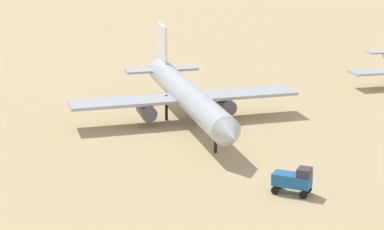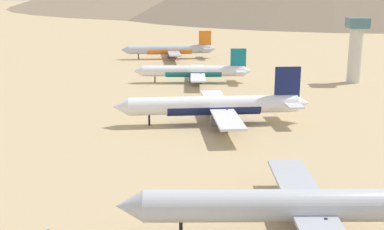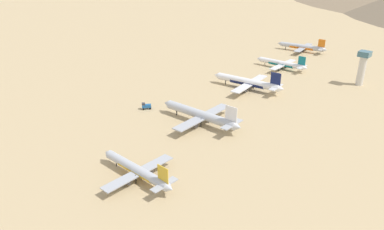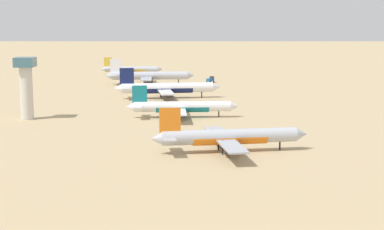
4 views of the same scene
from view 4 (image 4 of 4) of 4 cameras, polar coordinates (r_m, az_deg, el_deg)
The scene contains 8 objects.
ground_plane at distance 281.79m, azimuth -2.61°, elevation 1.66°, with size 1800.00×1800.00×0.00m, color tan.
parked_jet_0 at distance 166.84m, azimuth 3.58°, elevation -2.14°, with size 45.63×37.26×13.17m.
parked_jet_1 at distance 224.78m, azimuth -1.03°, elevation 0.79°, with size 43.40×35.22×12.52m.
parked_jet_2 at distance 280.10m, azimuth -2.49°, elevation 2.63°, with size 51.20×41.77×14.77m.
parked_jet_3 at distance 340.90m, azimuth -4.24°, elevation 3.83°, with size 51.60×41.88×14.88m.
parked_jet_4 at distance 398.00m, azimuth -5.96°, elevation 4.44°, with size 41.63×33.70×12.04m.
service_truck at distance 347.81m, azimuth 1.81°, elevation 3.47°, with size 5.13×5.64×3.90m.
control_tower at distance 228.54m, azimuth -15.85°, elevation 2.89°, with size 7.20×7.20×23.44m.
Camera 4 is at (7.88, -279.18, 37.46)m, focal length 54.81 mm.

